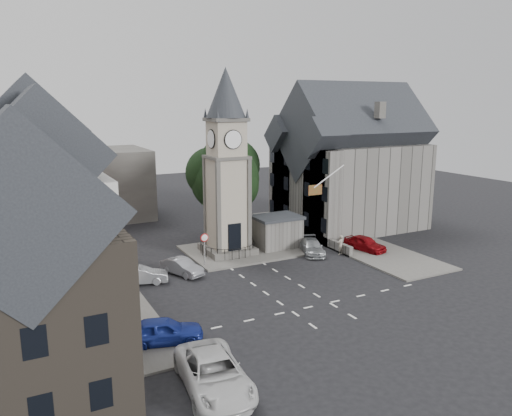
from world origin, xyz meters
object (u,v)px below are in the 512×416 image
car_east_red (365,243)px  clock_tower (227,164)px  pedestrian (341,245)px  stone_shelter (277,232)px  car_west_blue (163,331)px

car_east_red → clock_tower: bearing=144.0°
clock_tower → pedestrian: size_ratio=9.18×
stone_shelter → car_east_red: bearing=-34.0°
clock_tower → pedestrian: (8.82, -4.91, -7.24)m
clock_tower → stone_shelter: (4.80, -0.49, -6.57)m
car_west_blue → pedestrian: pedestrian is taller
clock_tower → car_west_blue: (-10.24, -13.99, -7.36)m
car_west_blue → pedestrian: size_ratio=2.53×
clock_tower → pedestrian: 12.42m
car_west_blue → pedestrian: bearing=-49.6°
car_west_blue → car_east_red: 23.52m
car_west_blue → car_east_red: (21.74, 8.98, -0.06)m
car_east_red → pedestrian: pedestrian is taller
car_west_blue → clock_tower: bearing=-21.2°
stone_shelter → pedestrian: (4.02, -4.42, -0.66)m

